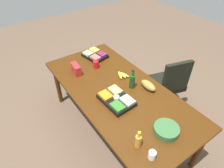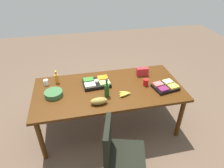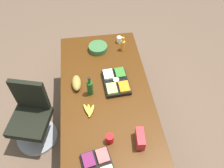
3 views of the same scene
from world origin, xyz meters
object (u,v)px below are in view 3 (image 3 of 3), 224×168
Objects in this scene: veggie_tray at (116,82)px; banana_bunch at (89,110)px; paper_cup at (119,40)px; wine_bottle at (90,88)px; salad_bowl at (98,48)px; chip_bag_red at (140,139)px; bread_loaf at (77,83)px; office_chair at (33,121)px; red_solo_cup at (110,139)px; fruit_platter at (98,168)px; dressing_bottle at (123,45)px; conference_table at (107,99)px.

banana_bunch is at bearing 135.18° from veggie_tray.
wine_bottle is at bearing 151.05° from paper_cup.
salad_bowl is 2.91× the size of paper_cup.
chip_bag_red reaches higher than veggie_tray.
banana_bunch is 0.42m from bread_loaf.
bread_loaf is at bearing -75.65° from office_chair.
chip_bag_red is 0.83m from wine_bottle.
red_solo_cup reaches higher than salad_bowl.
red_solo_cup reaches higher than fruit_platter.
red_solo_cup is 0.55× the size of chip_bag_red.
veggie_tray is at bearing -44.82° from banana_bunch.
salad_bowl is at bearing -0.83° from red_solo_cup.
veggie_tray is at bearing -83.66° from office_chair.
paper_cup is 1.26m from banana_bunch.
paper_cup is (1.59, -0.04, -0.03)m from chip_bag_red.
dressing_bottle is at bearing -17.39° from fruit_platter.
wine_bottle reaches higher than red_solo_cup.
fruit_platter is at bearing -138.42° from office_chair.
chip_bag_red reaches higher than fruit_platter.
banana_bunch is at bearing 47.96° from chip_bag_red.
office_chair is 1.50m from chip_bag_red.
chip_bag_red is 0.83× the size of bread_loaf.
chip_bag_red is 2.22× the size of paper_cup.
fruit_platter is (-1.02, 0.32, -0.00)m from veggie_tray.
paper_cup is (0.91, -1.29, 0.47)m from office_chair.
paper_cup is at bearing -28.95° from wine_bottle.
fruit_platter is (-0.86, 0.18, 0.10)m from conference_table.
office_chair is 1.23m from red_solo_cup.
salad_bowl is 1.21× the size of dressing_bottle.
paper_cup is (0.17, 0.02, -0.04)m from dressing_bottle.
dressing_bottle is at bearing -35.72° from wine_bottle.
paper_cup is (0.13, -0.32, 0.01)m from salad_bowl.
dressing_bottle is at bearing -97.32° from salad_bowl.
dressing_bottle is at bearing -49.56° from bread_loaf.
office_chair reaches higher than bread_loaf.
fruit_platter is 0.66m from banana_bunch.
banana_bunch is (0.66, 0.04, -0.01)m from fruit_platter.
salad_bowl is 1.41m from red_solo_cup.
office_chair is 0.81m from bread_loaf.
salad_bowl is 0.65× the size of fruit_platter.
wine_bottle is (0.92, 0.00, 0.07)m from fruit_platter.
wine_bottle reaches higher than chip_bag_red.
conference_table is 2.38× the size of office_chair.
red_solo_cup reaches higher than bread_loaf.
conference_table is 20.78× the size of red_solo_cup.
conference_table is 0.42m from bread_loaf.
bread_loaf is (-0.74, 0.65, 0.01)m from paper_cup.
paper_cup is at bearing -15.11° from fruit_platter.
office_chair reaches higher than chip_bag_red.
salad_bowl is 1.69m from fruit_platter.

